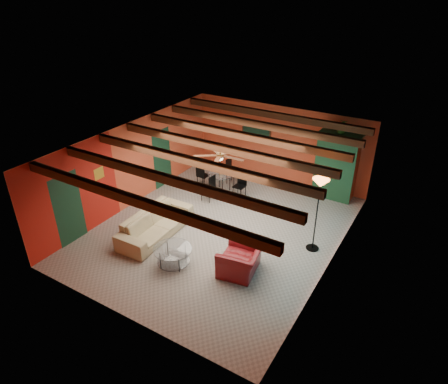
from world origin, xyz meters
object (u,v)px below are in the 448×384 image
Objects in this scene: vase at (221,164)px; armchair at (241,259)px; armoire at (337,166)px; potted_plant at (343,127)px; floor_lamp at (317,215)px; coffee_table at (173,257)px; dining_table at (221,179)px; sofa at (156,224)px.

armchair is at bearing -51.85° from vase.
vase is (-3.42, -1.68, -0.08)m from armoire.
potted_plant is at bearing 0.00° from armoire.
coffee_table is at bearing -138.47° from floor_lamp.
floor_lamp is (0.45, -3.21, -0.03)m from armoire.
dining_table is 4.30m from potted_plant.
armchair is at bearing -98.76° from potted_plant.
armchair is 0.53× the size of floor_lamp.
dining_table reaches higher than sofa.
armoire reaches higher than dining_table.
coffee_table is at bearing -111.97° from armoire.
dining_table is 4.21m from floor_lamp.
armoire is (3.64, 4.89, 0.74)m from sofa.
vase is (-1.04, 4.04, 0.77)m from coffee_table.
armoire is at bearing 97.97° from floor_lamp.
potted_plant is at bearing 97.97° from floor_lamp.
floor_lamp is (2.83, 2.51, 0.81)m from coffee_table.
coffee_table is at bearing -125.36° from sofa.
armoire is (0.78, 5.04, 0.73)m from armchair.
floor_lamp is at bearing 41.53° from coffee_table.
vase is at bearing -5.59° from sofa.
potted_plant reaches higher than sofa.
dining_table is (-1.04, 4.04, 0.21)m from coffee_table.
coffee_table is 6.58m from potted_plant.
armchair is 1.75m from coffee_table.
armoire is 1.35m from potted_plant.
vase is (-3.87, 1.53, -0.05)m from floor_lamp.
dining_table is 3.86m from armoire.
sofa is 1.51m from coffee_table.
armchair is 2.18× the size of potted_plant.
floor_lamp is (1.23, 1.83, 0.70)m from armchair.
sofa is at bearing -93.87° from dining_table.
dining_table is at bearing 0.00° from vase.
armoire reaches higher than vase.
potted_plant is at bearing 161.63° from armchair.
armchair is 5.16m from armoire.
sofa is 2.50× the size of coffee_table.
armchair is (2.86, -0.16, 0.00)m from sofa.
floor_lamp reaches higher than vase.
dining_table is 0.84× the size of floor_lamp.
coffee_table is 4.18m from dining_table.
armoire reaches higher than sofa.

